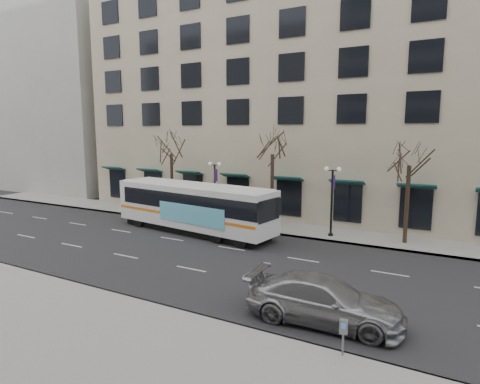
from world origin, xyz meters
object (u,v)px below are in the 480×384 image
Objects in this scene: tree_far_left at (171,143)px; city_bus at (194,206)px; lamp_post_left at (215,189)px; lamp_post_right at (332,198)px; tree_far_mid at (273,142)px; tree_far_right at (410,151)px; silver_car at (324,300)px; pay_station at (343,330)px.

city_bus is at bearing -37.62° from tree_far_left.
tree_far_left reaches higher than lamp_post_left.
lamp_post_right is (15.01, -0.60, -3.75)m from tree_far_left.
tree_far_mid reaches higher than city_bus.
tree_far_right is 0.57× the size of city_bus.
lamp_post_right is at bearing -173.15° from tree_far_right.
tree_far_right is at bearing 0.00° from tree_far_left.
silver_car is (8.47, -13.71, -5.98)m from tree_far_mid.
lamp_post_left is 1.00× the size of lamp_post_right.
pay_station is at bearing -90.48° from tree_far_right.
silver_car is (13.46, -13.11, -2.02)m from lamp_post_left.
tree_far_left reaches higher than tree_far_right.
silver_car is at bearing -28.40° from city_bus.
city_bus is at bearing 130.58° from pay_station.
lamp_post_right is at bearing 27.42° from city_bus.
lamp_post_right reaches higher than pay_station.
tree_far_mid is at bearing 0.00° from tree_far_left.
tree_far_right reaches higher than lamp_post_right.
pay_station is (1.40, -2.40, 0.16)m from silver_car.
lamp_post_right is 0.37× the size of city_bus.
city_bus is (5.29, -4.07, -4.64)m from tree_far_left.
lamp_post_right is 16.35m from pay_station.
lamp_post_left reaches higher than pay_station.
city_bus is (-9.72, -3.47, -0.89)m from lamp_post_right.
tree_far_mid reaches higher than lamp_post_right.
silver_car is 4.95× the size of pay_station.
city_bus is at bearing -139.15° from tree_far_mid.
lamp_post_right is (10.00, 0.00, 0.00)m from lamp_post_left.
lamp_post_right is (-4.99, -0.60, -3.48)m from tree_far_right.
tree_far_mid is 6.65× the size of pay_station.
tree_far_left reaches higher than city_bus.
tree_far_mid is 6.41m from lamp_post_right.
tree_far_right is 16.96m from pay_station.
lamp_post_right is 10.36m from city_bus.
silver_car is (13.18, -9.63, -1.13)m from city_bus.
tree_far_mid is at bearing 28.65° from silver_car.
tree_far_right is 1.27× the size of silver_car.
pay_station is at bearing -39.03° from tree_far_left.
tree_far_right is at bearing 2.29° from lamp_post_left.
pay_station is at bearing -72.60° from lamp_post_right.
lamp_post_left is (5.01, -0.60, -3.75)m from tree_far_left.
tree_far_left is 1.03× the size of tree_far_right.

